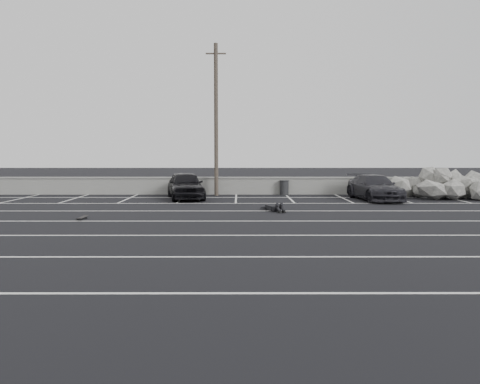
{
  "coord_description": "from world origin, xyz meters",
  "views": [
    {
      "loc": [
        1.17,
        -14.47,
        2.63
      ],
      "look_at": [
        1.21,
        4.19,
        1.0
      ],
      "focal_mm": 35.0,
      "sensor_mm": 36.0,
      "label": 1
    }
  ],
  "objects_px": {
    "person": "(272,206)",
    "skateboard": "(82,218)",
    "car_left": "(185,185)",
    "car_right": "(374,187)",
    "utility_pole": "(216,119)",
    "trash_bin": "(284,188)",
    "riprap_pile": "(450,189)"
  },
  "relations": [
    {
      "from": "person",
      "to": "skateboard",
      "type": "xyz_separation_m",
      "value": [
        -7.55,
        -2.81,
        -0.14
      ]
    },
    {
      "from": "car_left",
      "to": "skateboard",
      "type": "distance_m",
      "value": 8.49
    },
    {
      "from": "car_left",
      "to": "car_right",
      "type": "bearing_deg",
      "value": -16.22
    },
    {
      "from": "utility_pole",
      "to": "trash_bin",
      "type": "xyz_separation_m",
      "value": [
        4.07,
        0.4,
        -4.04
      ]
    },
    {
      "from": "car_left",
      "to": "skateboard",
      "type": "height_order",
      "value": "car_left"
    },
    {
      "from": "car_left",
      "to": "utility_pole",
      "type": "distance_m",
      "value": 4.48
    },
    {
      "from": "trash_bin",
      "to": "riprap_pile",
      "type": "relative_size",
      "value": 0.15
    },
    {
      "from": "person",
      "to": "car_left",
      "type": "bearing_deg",
      "value": 110.45
    },
    {
      "from": "trash_bin",
      "to": "person",
      "type": "height_order",
      "value": "trash_bin"
    },
    {
      "from": "riprap_pile",
      "to": "car_right",
      "type": "bearing_deg",
      "value": -168.44
    },
    {
      "from": "car_left",
      "to": "utility_pole",
      "type": "height_order",
      "value": "utility_pole"
    },
    {
      "from": "car_left",
      "to": "car_right",
      "type": "distance_m",
      "value": 10.32
    },
    {
      "from": "utility_pole",
      "to": "skateboard",
      "type": "distance_m",
      "value": 11.71
    },
    {
      "from": "riprap_pile",
      "to": "skateboard",
      "type": "xyz_separation_m",
      "value": [
        -17.9,
        -8.19,
        -0.46
      ]
    },
    {
      "from": "car_right",
      "to": "riprap_pile",
      "type": "height_order",
      "value": "riprap_pile"
    },
    {
      "from": "utility_pole",
      "to": "skateboard",
      "type": "relative_size",
      "value": 11.98
    },
    {
      "from": "utility_pole",
      "to": "trash_bin",
      "type": "height_order",
      "value": "utility_pole"
    },
    {
      "from": "skateboard",
      "to": "car_left",
      "type": "bearing_deg",
      "value": 70.25
    },
    {
      "from": "car_left",
      "to": "trash_bin",
      "type": "distance_m",
      "value": 6.14
    },
    {
      "from": "riprap_pile",
      "to": "skateboard",
      "type": "height_order",
      "value": "riprap_pile"
    },
    {
      "from": "person",
      "to": "car_right",
      "type": "bearing_deg",
      "value": 16.5
    },
    {
      "from": "person",
      "to": "utility_pole",
      "type": "bearing_deg",
      "value": 91.31
    },
    {
      "from": "car_right",
      "to": "riprap_pile",
      "type": "relative_size",
      "value": 0.79
    },
    {
      "from": "trash_bin",
      "to": "person",
      "type": "bearing_deg",
      "value": -99.69
    },
    {
      "from": "car_left",
      "to": "person",
      "type": "distance_m",
      "value": 6.76
    },
    {
      "from": "utility_pole",
      "to": "car_right",
      "type": "bearing_deg",
      "value": -16.0
    },
    {
      "from": "trash_bin",
      "to": "person",
      "type": "xyz_separation_m",
      "value": [
        -1.25,
        -7.35,
        -0.24
      ]
    },
    {
      "from": "riprap_pile",
      "to": "person",
      "type": "relative_size",
      "value": 2.63
    },
    {
      "from": "car_right",
      "to": "utility_pole",
      "type": "bearing_deg",
      "value": 157.61
    },
    {
      "from": "car_left",
      "to": "person",
      "type": "height_order",
      "value": "car_left"
    },
    {
      "from": "utility_pole",
      "to": "trash_bin",
      "type": "distance_m",
      "value": 5.75
    },
    {
      "from": "utility_pole",
      "to": "person",
      "type": "bearing_deg",
      "value": -67.92
    }
  ]
}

